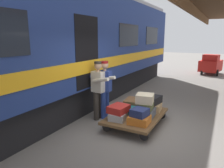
# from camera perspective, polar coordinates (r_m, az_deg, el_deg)

# --- Properties ---
(ground_plane) EXTENTS (60.00, 60.00, 0.00)m
(ground_plane) POSITION_cam_1_polar(r_m,az_deg,el_deg) (5.66, 10.97, -12.50)
(ground_plane) COLOR slate
(train_car) EXTENTS (3.02, 16.57, 4.00)m
(train_car) POSITION_cam_1_polar(r_m,az_deg,el_deg) (6.97, -16.97, 9.42)
(train_car) COLOR navy
(train_car) RESTS_ON ground_plane
(luggage_cart) EXTENTS (1.27, 1.93, 0.29)m
(luggage_cart) POSITION_cam_1_polar(r_m,az_deg,el_deg) (5.92, 6.58, -8.58)
(luggage_cart) COLOR brown
(luggage_cart) RESTS_ON ground_plane
(suitcase_gray_aluminum) EXTENTS (0.46, 0.56, 0.18)m
(suitcase_gray_aluminum) POSITION_cam_1_polar(r_m,az_deg,el_deg) (5.52, 1.75, -8.59)
(suitcase_gray_aluminum) COLOR #9EA0A5
(suitcase_gray_aluminum) RESTS_ON luggage_cart
(suitcase_teal_softside) EXTENTS (0.53, 0.60, 0.16)m
(suitcase_teal_softside) POSITION_cam_1_polar(r_m,az_deg,el_deg) (5.98, 4.04, -7.04)
(suitcase_teal_softside) COLOR #1E666B
(suitcase_teal_softside) RESTS_ON luggage_cart
(suitcase_brown_leather) EXTENTS (0.59, 0.68, 0.25)m
(suitcase_brown_leather) POSITION_cam_1_polar(r_m,az_deg,el_deg) (6.43, 5.99, -5.24)
(suitcase_brown_leather) COLOR brown
(suitcase_brown_leather) RESTS_ON luggage_cart
(suitcase_tan_vintage) EXTENTS (0.51, 0.57, 0.21)m
(suitcase_tan_vintage) POSITION_cam_1_polar(r_m,az_deg,el_deg) (6.25, 10.88, -6.10)
(suitcase_tan_vintage) COLOR tan
(suitcase_tan_vintage) RESTS_ON luggage_cart
(suitcase_slate_roller) EXTENTS (0.45, 0.63, 0.20)m
(suitcase_slate_roller) POSITION_cam_1_polar(r_m,az_deg,el_deg) (5.78, 9.28, -7.67)
(suitcase_slate_roller) COLOR #4C515B
(suitcase_slate_roller) RESTS_ON luggage_cart
(suitcase_orange_carryall) EXTENTS (0.51, 0.48, 0.19)m
(suitcase_orange_carryall) POSITION_cam_1_polar(r_m,az_deg,el_deg) (5.31, 7.38, -9.53)
(suitcase_orange_carryall) COLOR #CC6B23
(suitcase_orange_carryall) RESTS_ON luggage_cart
(suitcase_olive_duffel) EXTENTS (0.39, 0.50, 0.18)m
(suitcase_olive_duffel) POSITION_cam_1_polar(r_m,az_deg,el_deg) (5.72, 9.13, -5.85)
(suitcase_olive_duffel) COLOR brown
(suitcase_olive_duffel) RESTS_ON suitcase_slate_roller
(suitcase_red_plastic) EXTENTS (0.48, 0.57, 0.18)m
(suitcase_red_plastic) POSITION_cam_1_polar(r_m,az_deg,el_deg) (5.50, 1.80, -6.72)
(suitcase_red_plastic) COLOR #AD231E
(suitcase_red_plastic) RESTS_ON suitcase_gray_aluminum
(suitcase_navy_fabric) EXTENTS (0.42, 0.44, 0.19)m
(suitcase_navy_fabric) POSITION_cam_1_polar(r_m,az_deg,el_deg) (5.25, 7.46, -7.62)
(suitcase_navy_fabric) COLOR navy
(suitcase_navy_fabric) RESTS_ON suitcase_orange_carryall
(suitcase_cream_canvas) EXTENTS (0.51, 0.51, 0.23)m
(suitcase_cream_canvas) POSITION_cam_1_polar(r_m,az_deg,el_deg) (5.66, 8.89, -3.86)
(suitcase_cream_canvas) COLOR beige
(suitcase_cream_canvas) RESTS_ON suitcase_olive_duffel
(suitcase_black_hardshell) EXTENTS (0.50, 0.61, 0.21)m
(suitcase_black_hardshell) POSITION_cam_1_polar(r_m,az_deg,el_deg) (6.20, 10.75, -4.19)
(suitcase_black_hardshell) COLOR black
(suitcase_black_hardshell) RESTS_ON suitcase_tan_vintage
(porter_in_overalls) EXTENTS (0.68, 0.44, 1.70)m
(porter_in_overalls) POSITION_cam_1_polar(r_m,az_deg,el_deg) (6.23, -2.11, -0.93)
(porter_in_overalls) COLOR navy
(porter_in_overalls) RESTS_ON ground_plane
(porter_by_door) EXTENTS (0.70, 0.48, 1.70)m
(porter_by_door) POSITION_cam_1_polar(r_m,az_deg,el_deg) (6.11, -3.62, -1.21)
(porter_by_door) COLOR #332D28
(porter_by_door) RESTS_ON ground_plane
(baggage_tug) EXTENTS (1.40, 1.88, 1.30)m
(baggage_tug) POSITION_cam_1_polar(r_m,az_deg,el_deg) (15.26, 25.10, 4.76)
(baggage_tug) COLOR #B21E19
(baggage_tug) RESTS_ON ground_plane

